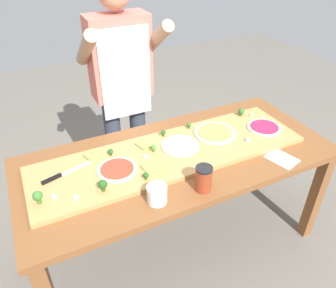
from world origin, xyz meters
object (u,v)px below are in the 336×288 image
at_px(pizza_whole_beet_magenta, 264,127).
at_px(broccoli_floret_front_right, 163,133).
at_px(chefs_knife, 60,175).
at_px(pizza_slice_center, 91,156).
at_px(pizza_whole_tomato_red, 117,169).
at_px(pizza_slice_near_left, 145,144).
at_px(pizza_slice_near_right, 152,167).
at_px(broccoli_floret_front_mid, 146,176).
at_px(broccoli_floret_center_right, 103,185).
at_px(broccoli_floret_back_mid, 241,112).
at_px(cheese_crumble_d, 54,197).
at_px(pizza_whole_cheese_artichoke, 180,145).
at_px(prep_table, 178,167).
at_px(cheese_crumble_a, 248,140).
at_px(cook_center, 122,83).
at_px(broccoli_floret_front_left, 153,148).
at_px(cheese_crumble_e, 76,198).
at_px(sauce_jar, 204,178).
at_px(cheese_crumble_b, 145,157).
at_px(broccoli_floret_back_right, 38,196).
at_px(broccoli_floret_center_left, 111,152).
at_px(cheese_crumble_f, 263,118).
at_px(cheese_crumble_c, 251,115).
at_px(flour_cup, 157,195).
at_px(recipe_note, 282,159).

distance_m(pizza_whole_beet_magenta, broccoli_floret_front_right, 0.67).
height_order(chefs_knife, pizza_slice_center, chefs_knife).
xyz_separation_m(chefs_knife, pizza_slice_center, (0.20, 0.10, -0.00)).
xyz_separation_m(pizza_whole_tomato_red, pizza_slice_near_left, (0.23, 0.16, -0.00)).
height_order(pizza_slice_near_right, broccoli_floret_front_mid, broccoli_floret_front_mid).
xyz_separation_m(broccoli_floret_center_right, broccoli_floret_back_mid, (1.09, 0.33, -0.01)).
height_order(pizza_whole_tomato_red, pizza_slice_near_right, pizza_whole_tomato_red).
distance_m(broccoli_floret_center_right, cheese_crumble_d, 0.24).
bearing_deg(cheese_crumble_d, pizza_whole_cheese_artichoke, 9.68).
bearing_deg(prep_table, pizza_whole_beet_magenta, -1.29).
bearing_deg(cheese_crumble_a, cook_center, 126.87).
distance_m(broccoli_floret_back_mid, broccoli_floret_front_left, 0.74).
bearing_deg(cheese_crumble_e, pizza_slice_near_right, 8.29).
bearing_deg(sauce_jar, cheese_crumble_b, 117.66).
xyz_separation_m(broccoli_floret_center_right, cheese_crumble_a, (0.94, 0.05, -0.03)).
bearing_deg(broccoli_floret_back_right, broccoli_floret_front_right, 19.23).
distance_m(pizza_slice_near_left, cheese_crumble_d, 0.63).
xyz_separation_m(pizza_slice_near_left, broccoli_floret_center_right, (-0.35, -0.29, 0.03)).
height_order(broccoli_floret_center_left, cheese_crumble_f, broccoli_floret_center_left).
distance_m(broccoli_floret_center_right, broccoli_floret_front_mid, 0.23).
relative_size(cheese_crumble_c, sauce_jar, 0.11).
height_order(pizza_whole_beet_magenta, cheese_crumble_b, cheese_crumble_b).
bearing_deg(sauce_jar, pizza_whole_tomato_red, 139.46).
distance_m(broccoli_floret_front_right, cheese_crumble_c, 0.67).
bearing_deg(pizza_whole_beet_magenta, flour_cup, -162.58).
bearing_deg(broccoli_floret_front_mid, pizza_whole_cheese_artichoke, 31.97).
bearing_deg(prep_table, cheese_crumble_c, 13.23).
bearing_deg(pizza_whole_beet_magenta, chefs_knife, 176.07).
distance_m(prep_table, pizza_whole_cheese_artichoke, 0.14).
distance_m(pizza_whole_tomato_red, broccoli_floret_front_right, 0.43).
bearing_deg(sauce_jar, chefs_knife, 148.78).
relative_size(pizza_whole_cheese_artichoke, pizza_slice_near_right, 2.30).
bearing_deg(cheese_crumble_e, cheese_crumble_a, 2.66).
xyz_separation_m(pizza_whole_tomato_red, broccoli_floret_front_right, (0.38, 0.20, 0.02)).
relative_size(pizza_whole_cheese_artichoke, broccoli_floret_front_right, 5.15).
relative_size(pizza_slice_center, cheese_crumble_c, 4.68).
bearing_deg(broccoli_floret_front_mid, cook_center, 78.59).
distance_m(pizza_slice_near_right, cheese_crumble_b, 0.10).
relative_size(broccoli_floret_back_right, cheese_crumble_b, 3.63).
height_order(cheese_crumble_f, sauce_jar, sauce_jar).
distance_m(pizza_slice_center, recipe_note, 1.12).
xyz_separation_m(pizza_slice_near_right, cheese_crumble_f, (0.91, 0.17, 0.00)).
distance_m(pizza_whole_tomato_red, broccoli_floret_front_mid, 0.18).
bearing_deg(recipe_note, pizza_slice_near_left, 146.75).
height_order(chefs_knife, flour_cup, flour_cup).
xyz_separation_m(broccoli_floret_back_mid, cook_center, (-0.71, 0.45, 0.18)).
xyz_separation_m(pizza_whole_cheese_artichoke, broccoli_floret_front_right, (-0.04, 0.15, 0.02)).
height_order(broccoli_floret_front_left, broccoli_floret_center_left, broccoli_floret_front_left).
height_order(broccoli_floret_front_left, broccoli_floret_back_right, broccoli_floret_back_right).
height_order(cheese_crumble_c, recipe_note, cheese_crumble_c).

